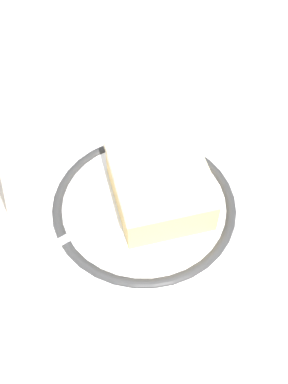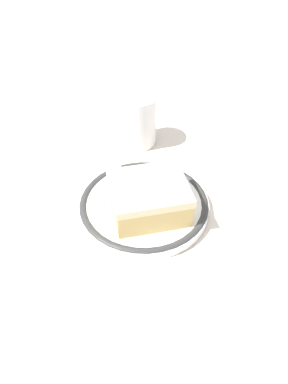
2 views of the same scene
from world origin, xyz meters
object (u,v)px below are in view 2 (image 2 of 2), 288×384
(plate, at_px, (144,205))
(napkin, at_px, (157,314))
(cake_slice, at_px, (149,198))
(spoon, at_px, (116,164))
(cup, at_px, (138,123))

(plate, relative_size, napkin, 1.32)
(cake_slice, bearing_deg, napkin, 11.17)
(spoon, bearing_deg, napkin, 21.47)
(spoon, relative_size, napkin, 0.86)
(cup, bearing_deg, cake_slice, 13.17)
(cake_slice, height_order, cup, cup)
(spoon, relative_size, cup, 1.37)
(spoon, bearing_deg, plate, 36.48)
(napkin, bearing_deg, spoon, -158.53)
(plate, height_order, cup, cup)
(plate, relative_size, spoon, 1.54)
(spoon, height_order, napkin, spoon)
(cake_slice, relative_size, napkin, 0.90)
(cup, xyz_separation_m, napkin, (0.32, 0.07, -0.04))
(plate, bearing_deg, cake_slice, 31.54)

